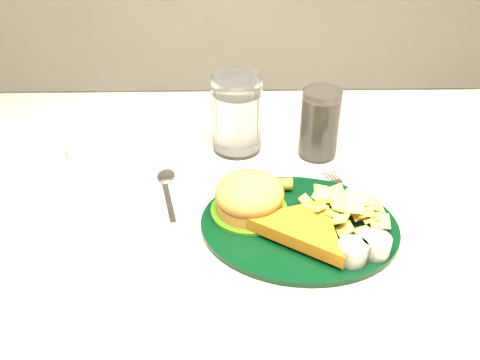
{
  "coord_description": "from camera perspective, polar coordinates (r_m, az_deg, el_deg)",
  "views": [
    {
      "loc": [
        -0.02,
        -0.66,
        1.25
      ],
      "look_at": [
        -0.0,
        -0.01,
        0.8
      ],
      "focal_mm": 40.0,
      "sensor_mm": 36.0,
      "label": 1
    }
  ],
  "objects": [
    {
      "name": "dinner_plate",
      "position": [
        0.77,
        6.44,
        -3.27
      ],
      "size": [
        0.32,
        0.28,
        0.07
      ],
      "primitive_type": null,
      "rotation": [
        0.0,
        0.0,
        -0.15
      ],
      "color": "black",
      "rests_on": "table"
    },
    {
      "name": "table",
      "position": [
        1.1,
        0.24,
        -18.18
      ],
      "size": [
        1.2,
        0.8,
        0.75
      ],
      "primitive_type": null,
      "color": "#B0AB9F",
      "rests_on": "ground"
    },
    {
      "name": "ramekin",
      "position": [
        0.98,
        -16.95,
        3.12
      ],
      "size": [
        0.04,
        0.04,
        0.02
      ],
      "primitive_type": "cylinder",
      "rotation": [
        0.0,
        0.0,
        -0.21
      ],
      "color": "white",
      "rests_on": "table"
    },
    {
      "name": "cola_glass",
      "position": [
        0.93,
        8.49,
        5.97
      ],
      "size": [
        0.08,
        0.08,
        0.12
      ],
      "primitive_type": "cylinder",
      "rotation": [
        0.0,
        0.0,
        -0.28
      ],
      "color": "black",
      "rests_on": "table"
    },
    {
      "name": "fork_napkin",
      "position": [
        0.81,
        11.01,
        -3.99
      ],
      "size": [
        0.19,
        0.21,
        0.01
      ],
      "primitive_type": null,
      "rotation": [
        0.0,
        0.0,
        0.38
      ],
      "color": "white",
      "rests_on": "table"
    },
    {
      "name": "spoon",
      "position": [
        0.84,
        -7.59,
        -2.26
      ],
      "size": [
        0.07,
        0.15,
        0.01
      ],
      "primitive_type": null,
      "rotation": [
        0.0,
        0.0,
        0.22
      ],
      "color": "silver",
      "rests_on": "table"
    },
    {
      "name": "water_glass",
      "position": [
        0.93,
        -0.33,
        7.05
      ],
      "size": [
        0.12,
        0.12,
        0.14
      ],
      "primitive_type": "cylinder",
      "rotation": [
        0.0,
        0.0,
        0.42
      ],
      "color": "silver",
      "rests_on": "table"
    }
  ]
}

